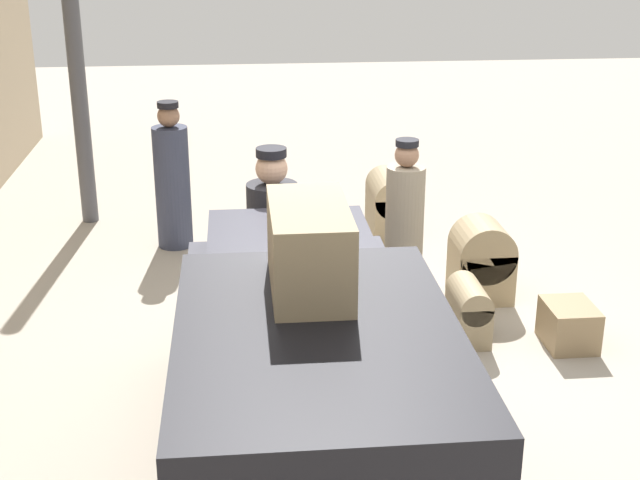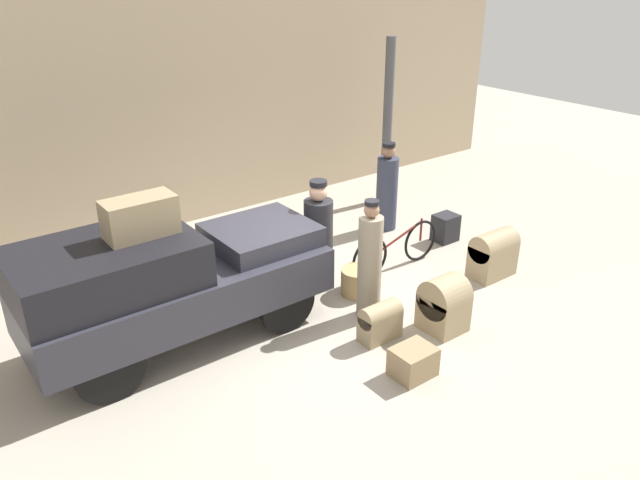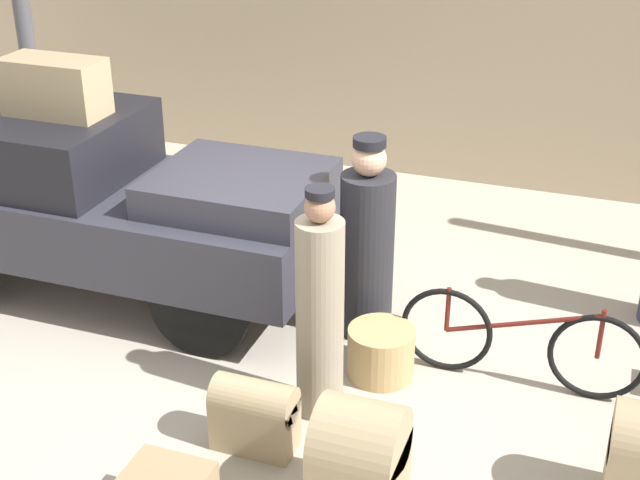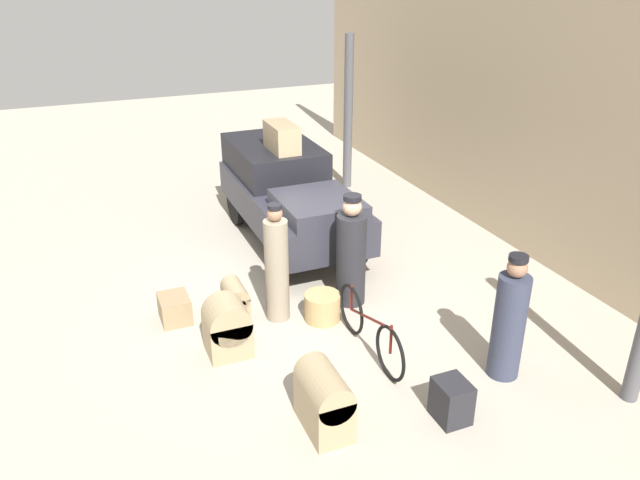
% 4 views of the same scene
% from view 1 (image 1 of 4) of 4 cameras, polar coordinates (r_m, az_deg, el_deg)
% --- Properties ---
extents(ground_plane, '(30.00, 30.00, 0.00)m').
position_cam_1_polar(ground_plane, '(7.50, 1.68, -7.30)').
color(ground_plane, '#A89E8E').
extents(canopy_pillar_right, '(0.19, 0.19, 3.22)m').
position_cam_1_polar(canopy_pillar_right, '(10.59, -15.22, 9.49)').
color(canopy_pillar_right, '#4C4C51').
rests_on(canopy_pillar_right, ground).
extents(truck, '(3.82, 1.53, 1.57)m').
position_cam_1_polar(truck, '(5.30, -0.87, -8.85)').
color(truck, black).
rests_on(truck, ground).
extents(bicycle, '(1.78, 0.04, 0.74)m').
position_cam_1_polar(bicycle, '(8.91, -1.22, -0.16)').
color(bicycle, black).
rests_on(bicycle, ground).
extents(wicker_basket, '(0.50, 0.50, 0.39)m').
position_cam_1_polar(wicker_basket, '(8.09, 0.99, -3.60)').
color(wicker_basket, tan).
rests_on(wicker_basket, ground).
extents(porter_with_bicycle, '(0.33, 0.33, 1.71)m').
position_cam_1_polar(porter_with_bicycle, '(7.68, 5.38, -0.23)').
color(porter_with_bicycle, gray).
rests_on(porter_with_bicycle, ground).
extents(conductor_in_dark_uniform, '(0.43, 0.43, 1.67)m').
position_cam_1_polar(conductor_in_dark_uniform, '(7.56, -3.02, -0.82)').
color(conductor_in_dark_uniform, '#232328').
rests_on(conductor_in_dark_uniform, ground).
extents(porter_carrying_trunk, '(0.38, 0.38, 1.60)m').
position_cam_1_polar(porter_carrying_trunk, '(9.75, -9.43, 3.69)').
color(porter_carrying_trunk, '#33384C').
rests_on(porter_carrying_trunk, ground).
extents(trunk_wicker_pale, '(0.40, 0.34, 0.48)m').
position_cam_1_polar(trunk_wicker_pale, '(10.30, -3.34, 2.00)').
color(trunk_wicker_pale, '#232328').
rests_on(trunk_wicker_pale, ground).
extents(suitcase_black_upright, '(0.73, 0.42, 0.74)m').
position_cam_1_polar(suitcase_black_upright, '(10.01, 4.41, 2.29)').
color(suitcase_black_upright, '#9E8966').
rests_on(suitcase_black_upright, ground).
extents(suitcase_small_leather, '(0.50, 0.40, 0.37)m').
position_cam_1_polar(suitcase_small_leather, '(7.86, 15.63, -5.26)').
color(suitcase_small_leather, '#937A56').
rests_on(suitcase_small_leather, ground).
extents(trunk_barrel_dark, '(0.55, 0.29, 0.52)m').
position_cam_1_polar(trunk_barrel_dark, '(7.76, 9.49, -4.39)').
color(trunk_barrel_dark, '#9E8966').
rests_on(trunk_barrel_dark, ground).
extents(trunk_umber_medium, '(0.51, 0.54, 0.77)m').
position_cam_1_polar(trunk_umber_medium, '(8.53, 10.29, -1.29)').
color(trunk_umber_medium, '#9E8966').
rests_on(trunk_umber_medium, ground).
extents(trunk_on_truck_roof, '(0.83, 0.41, 0.47)m').
position_cam_1_polar(trunk_on_truck_roof, '(4.71, -0.70, -0.51)').
color(trunk_on_truck_roof, '#9E8966').
rests_on(trunk_on_truck_roof, truck).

